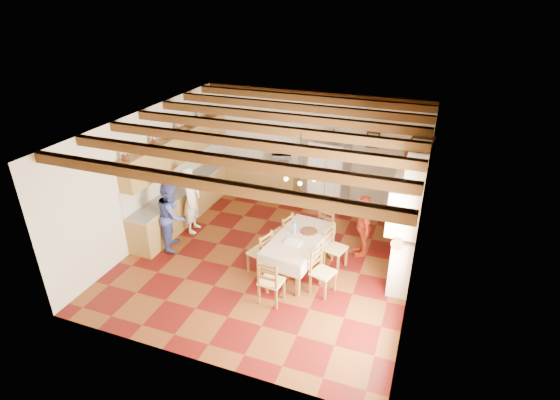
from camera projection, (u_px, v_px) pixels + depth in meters
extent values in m
cube|color=#530E0B|center=(271.00, 255.00, 9.78)|extent=(6.00, 6.50, 0.02)
cube|color=white|center=(270.00, 124.00, 8.43)|extent=(6.00, 6.50, 0.02)
cube|color=beige|center=(315.00, 146.00, 11.83)|extent=(6.00, 0.02, 3.00)
cube|color=beige|center=(189.00, 286.00, 6.37)|extent=(6.00, 0.02, 3.00)
cube|color=beige|center=(149.00, 175.00, 10.04)|extent=(0.02, 6.50, 3.00)
cube|color=beige|center=(420.00, 219.00, 8.16)|extent=(0.02, 6.50, 3.00)
cube|color=brown|center=(189.00, 199.00, 11.30)|extent=(0.60, 4.30, 0.86)
cube|color=brown|center=(258.00, 178.00, 12.54)|extent=(2.30, 0.60, 0.86)
cube|color=slate|center=(187.00, 184.00, 11.10)|extent=(0.62, 4.30, 0.04)
cube|color=slate|center=(258.00, 163.00, 12.33)|extent=(2.34, 0.62, 0.04)
cube|color=beige|center=(176.00, 170.00, 11.05)|extent=(0.03, 4.30, 0.60)
cube|color=beige|center=(262.00, 149.00, 12.43)|extent=(2.30, 0.03, 0.60)
cube|color=brown|center=(179.00, 147.00, 10.71)|extent=(0.35, 4.20, 0.70)
cube|color=#332416|center=(373.00, 140.00, 11.17)|extent=(0.34, 0.03, 0.42)
cube|color=silver|center=(329.00, 174.00, 11.56)|extent=(1.00, 0.85, 1.85)
cube|color=beige|center=(299.00, 238.00, 8.94)|extent=(1.13, 1.90, 0.05)
cube|color=brown|center=(264.00, 270.00, 8.63)|extent=(0.08, 0.08, 0.75)
cube|color=brown|center=(298.00, 280.00, 8.32)|extent=(0.08, 0.08, 0.75)
cube|color=brown|center=(298.00, 233.00, 9.91)|extent=(0.08, 0.08, 0.75)
cube|color=brown|center=(329.00, 241.00, 9.60)|extent=(0.08, 0.08, 0.75)
torus|color=black|center=(300.00, 172.00, 8.28)|extent=(0.47, 0.47, 0.03)
imported|color=white|center=(191.00, 200.00, 10.39)|extent=(0.51, 0.67, 1.66)
imported|color=#404BA0|center=(172.00, 215.00, 9.75)|extent=(0.87, 0.96, 1.61)
imported|color=#B03012|center=(363.00, 225.00, 9.51)|extent=(0.62, 0.91, 1.44)
imported|color=silver|center=(282.00, 161.00, 12.04)|extent=(0.62, 0.52, 0.29)
imported|color=#341C0F|center=(333.00, 135.00, 11.06)|extent=(0.34, 0.34, 0.29)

